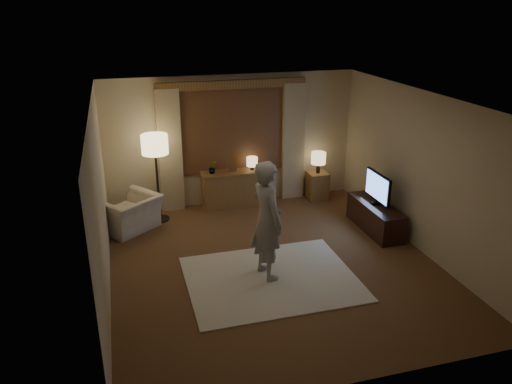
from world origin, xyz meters
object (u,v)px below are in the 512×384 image
object	(u,v)px
sideboard	(233,190)
tv_stand	(375,217)
side_table	(317,185)
armchair	(129,213)
person	(267,220)

from	to	relation	value
sideboard	tv_stand	world-z (taller)	sideboard
side_table	tv_stand	size ratio (longest dim) A/B	0.40
sideboard	tv_stand	size ratio (longest dim) A/B	0.86
armchair	tv_stand	bearing A→B (deg)	126.12
side_table	armchair	bearing A→B (deg)	-172.23
armchair	sideboard	bearing A→B (deg)	157.65
tv_stand	person	bearing A→B (deg)	-156.62
sideboard	armchair	xyz separation A→B (m)	(-2.06, -0.58, -0.03)
sideboard	person	xyz separation A→B (m)	(-0.15, -2.81, 0.57)
person	armchair	bearing A→B (deg)	28.31
side_table	tv_stand	xyz separation A→B (m)	(0.41, -1.74, -0.03)
armchair	person	world-z (taller)	person
person	side_table	bearing A→B (deg)	-47.44
tv_stand	person	distance (m)	2.66
armchair	person	xyz separation A→B (m)	(1.91, -2.23, 0.60)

